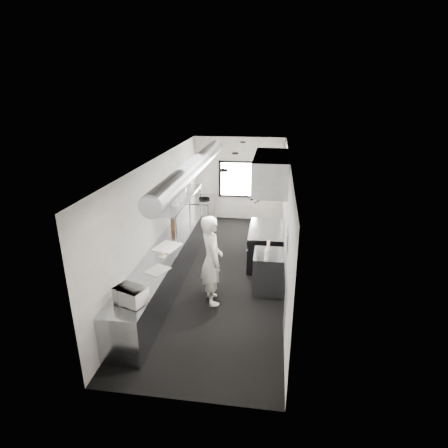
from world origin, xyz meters
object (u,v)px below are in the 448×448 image
(plate_stack_b, at_px, (179,195))
(knife_block, at_px, (173,225))
(prep_counter, at_px, (170,261))
(bottle_station, at_px, (268,272))
(pass_shelf, at_px, (182,199))
(line_cook, at_px, (212,260))
(small_plate, at_px, (163,256))
(cutting_board, at_px, (167,247))
(microwave, at_px, (131,295))
(squeeze_bottle_e, at_px, (269,244))
(deli_tub_a, at_px, (124,293))
(squeeze_bottle_c, at_px, (267,250))
(exhaust_hood, at_px, (271,172))
(plate_stack_c, at_px, (181,190))
(deli_tub_b, at_px, (128,289))
(range, at_px, (265,245))
(squeeze_bottle_d, at_px, (268,246))
(far_work_table, at_px, (201,212))
(squeeze_bottle_a, at_px, (266,255))
(plate_stack_a, at_px, (175,200))
(plate_stack_d, at_px, (187,185))
(squeeze_bottle_b, at_px, (267,252))

(plate_stack_b, bearing_deg, knife_block, -108.46)
(prep_counter, xyz_separation_m, bottle_station, (2.30, -0.20, 0.00))
(pass_shelf, distance_m, line_cook, 2.66)
(small_plate, bearing_deg, cutting_board, 95.55)
(microwave, distance_m, squeeze_bottle_e, 3.39)
(pass_shelf, bearing_deg, bottle_station, -35.99)
(deli_tub_a, relative_size, squeeze_bottle_c, 0.76)
(exhaust_hood, xyz_separation_m, plate_stack_c, (-2.33, 0.40, -0.64))
(pass_shelf, distance_m, squeeze_bottle_c, 2.93)
(deli_tub_b, relative_size, cutting_board, 0.22)
(deli_tub_b, relative_size, plate_stack_b, 0.46)
(range, height_order, squeeze_bottle_d, squeeze_bottle_d)
(prep_counter, relative_size, deli_tub_a, 45.21)
(squeeze_bottle_d, bearing_deg, deli_tub_b, -138.60)
(line_cook, bearing_deg, far_work_table, -8.18)
(microwave, bearing_deg, squeeze_bottle_e, 68.65)
(line_cook, xyz_separation_m, squeeze_bottle_a, (1.11, 0.34, 0.04))
(deli_tub_a, relative_size, plate_stack_a, 0.48)
(prep_counter, bearing_deg, plate_stack_a, 93.98)
(exhaust_hood, distance_m, small_plate, 3.24)
(plate_stack_d, relative_size, squeeze_bottle_a, 1.80)
(small_plate, height_order, squeeze_bottle_e, squeeze_bottle_e)
(cutting_board, bearing_deg, squeeze_bottle_a, -7.67)
(exhaust_hood, bearing_deg, microwave, -120.83)
(line_cook, height_order, plate_stack_a, line_cook)
(deli_tub_a, xyz_separation_m, squeeze_bottle_a, (2.39, 1.78, 0.05))
(prep_counter, height_order, plate_stack_c, plate_stack_c)
(microwave, xyz_separation_m, squeeze_bottle_d, (2.22, 2.46, -0.05))
(prep_counter, xyz_separation_m, range, (2.19, 1.20, 0.02))
(range, bearing_deg, line_cook, -117.41)
(exhaust_hood, bearing_deg, plate_stack_c, 170.29)
(prep_counter, height_order, bottle_station, same)
(pass_shelf, relative_size, deli_tub_b, 22.73)
(microwave, relative_size, plate_stack_c, 1.31)
(knife_block, xyz_separation_m, plate_stack_b, (0.10, 0.31, 0.69))
(deli_tub_b, xyz_separation_m, squeeze_bottle_b, (2.38, 1.79, 0.04))
(squeeze_bottle_a, distance_m, squeeze_bottle_d, 0.48)
(far_work_table, distance_m, deli_tub_b, 5.85)
(plate_stack_a, xyz_separation_m, squeeze_bottle_b, (2.31, -1.19, -0.72))
(bottle_station, xyz_separation_m, squeeze_bottle_e, (-0.02, 0.29, 0.54))
(deli_tub_a, xyz_separation_m, plate_stack_a, (0.08, 3.12, 0.76))
(line_cook, xyz_separation_m, microwave, (-1.08, -1.65, 0.08))
(bottle_station, bearing_deg, small_plate, -168.05)
(bottle_station, distance_m, squeeze_bottle_d, 0.58)
(far_work_table, xyz_separation_m, knife_block, (-0.15, -2.79, 0.58))
(cutting_board, bearing_deg, exhaust_hood, 31.65)
(line_cook, distance_m, plate_stack_d, 3.26)
(deli_tub_a, height_order, squeeze_bottle_c, squeeze_bottle_c)
(exhaust_hood, relative_size, pass_shelf, 0.73)
(exhaust_hood, xyz_separation_m, squeeze_bottle_c, (0.01, -1.44, -1.40))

